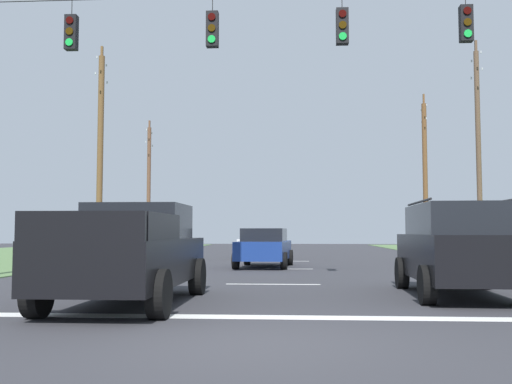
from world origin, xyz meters
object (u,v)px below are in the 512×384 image
(utility_pole_mid_right, at_px, (478,147))
(utility_pole_far_left, at_px, (149,185))
(utility_pole_far_right, at_px, (425,174))
(distant_car_oncoming, at_px, (264,247))
(suv_black, at_px, (459,247))
(pickup_truck, at_px, (131,254))
(distant_car_far_parked, at_px, (474,245))
(utility_pole_mid_left, at_px, (100,151))
(distant_car_crossing_white, at_px, (260,243))
(overhead_signal_span, at_px, (269,110))

(utility_pole_mid_right, bearing_deg, utility_pole_far_left, 152.04)
(utility_pole_mid_right, bearing_deg, utility_pole_far_right, 92.13)
(utility_pole_far_right, bearing_deg, distant_car_oncoming, -119.64)
(suv_black, bearing_deg, utility_pole_mid_right, 71.41)
(pickup_truck, relative_size, distant_car_oncoming, 1.22)
(pickup_truck, xyz_separation_m, utility_pole_mid_right, (12.63, 19.40, 4.78))
(distant_car_far_parked, relative_size, utility_pole_far_left, 0.47)
(utility_pole_mid_right, bearing_deg, suv_black, -108.59)
(utility_pole_mid_left, bearing_deg, distant_car_crossing_white, 8.06)
(suv_black, distance_m, distant_car_far_parked, 14.48)
(overhead_signal_span, height_order, utility_pole_far_right, utility_pole_far_right)
(suv_black, relative_size, utility_pole_mid_left, 0.43)
(suv_black, xyz_separation_m, utility_pole_mid_left, (-13.69, 16.87, 4.53))
(pickup_truck, relative_size, utility_pole_mid_left, 0.48)
(utility_pole_mid_left, bearing_deg, utility_pole_far_left, 91.30)
(distant_car_oncoming, height_order, utility_pole_far_left, utility_pole_far_left)
(overhead_signal_span, relative_size, distant_car_oncoming, 4.13)
(overhead_signal_span, xyz_separation_m, distant_car_crossing_white, (-1.15, 15.88, -3.80))
(distant_car_crossing_white, xyz_separation_m, distant_car_oncoming, (0.62, -7.87, 0.00))
(utility_pole_far_right, xyz_separation_m, utility_pole_far_left, (-19.49, -0.04, -0.64))
(distant_car_crossing_white, height_order, distant_car_far_parked, same)
(distant_car_crossing_white, distance_m, utility_pole_far_left, 13.87)
(distant_car_crossing_white, bearing_deg, overhead_signal_span, -85.85)
(suv_black, distance_m, distant_car_oncoming, 11.23)
(utility_pole_mid_right, distance_m, utility_pole_far_right, 10.61)
(distant_car_far_parked, distance_m, utility_pole_far_left, 23.70)
(suv_black, height_order, utility_pole_mid_left, utility_pole_mid_left)
(overhead_signal_span, distance_m, pickup_truck, 5.90)
(distant_car_crossing_white, xyz_separation_m, utility_pole_mid_right, (11.29, -0.41, 4.96))
(distant_car_oncoming, height_order, utility_pole_mid_left, utility_pole_mid_left)
(pickup_truck, bearing_deg, distant_car_far_parked, 54.35)
(suv_black, height_order, distant_car_crossing_white, suv_black)
(suv_black, bearing_deg, pickup_truck, -165.30)
(distant_car_crossing_white, xyz_separation_m, utility_pole_far_right, (10.89, 10.18, 4.61))
(suv_black, relative_size, distant_car_far_parked, 1.10)
(distant_car_oncoming, relative_size, utility_pole_mid_right, 0.39)
(distant_car_oncoming, bearing_deg, distant_car_far_parked, 21.44)
(distant_car_far_parked, relative_size, utility_pole_mid_left, 0.39)
(distant_car_crossing_white, distance_m, distant_car_oncoming, 7.89)
(distant_car_far_parked, height_order, utility_pole_mid_right, utility_pole_mid_right)
(distant_car_far_parked, bearing_deg, pickup_truck, -125.65)
(distant_car_crossing_white, bearing_deg, pickup_truck, -93.89)
(overhead_signal_span, xyz_separation_m, distant_car_oncoming, (-0.53, 8.01, -3.80))
(distant_car_far_parked, bearing_deg, utility_pole_mid_left, 170.34)
(suv_black, distance_m, utility_pole_mid_right, 19.19)
(utility_pole_mid_right, bearing_deg, distant_car_oncoming, -145.04)
(distant_car_crossing_white, relative_size, utility_pole_far_left, 0.47)
(pickup_truck, xyz_separation_m, distant_car_far_parked, (11.15, 15.54, -0.18))
(distant_car_far_parked, bearing_deg, distant_car_crossing_white, 156.48)
(overhead_signal_span, height_order, pickup_truck, overhead_signal_span)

